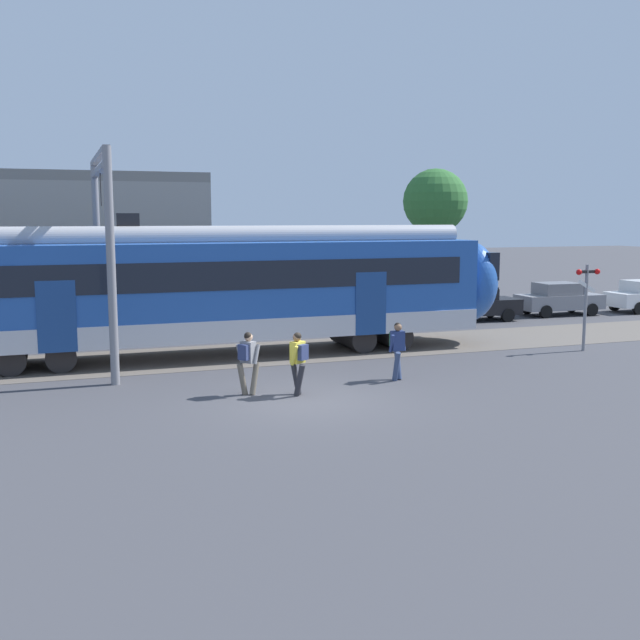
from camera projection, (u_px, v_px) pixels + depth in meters
name	position (u px, v px, depth m)	size (l,w,h in m)	color
ground_plane	(304.00, 401.00, 18.95)	(160.00, 160.00, 0.00)	#424247
pedestrian_grey	(248.00, 358.00, 19.40)	(0.70, 0.51, 1.67)	#6B6051
pedestrian_yellow	(298.00, 358.00, 19.37)	(0.50, 0.71, 1.67)	#28282D
pedestrian_navy	(397.00, 346.00, 21.19)	(0.53, 0.63, 1.67)	navy
parked_car_black	(474.00, 303.00, 33.38)	(4.08, 1.92, 1.54)	black
parked_car_grey	(559.00, 299.00, 35.30)	(4.07, 1.90, 1.54)	gray
catenary_gantry	(102.00, 227.00, 23.17)	(0.24, 6.64, 6.53)	gray
crossing_signal	(586.00, 293.00, 25.70)	(0.96, 0.22, 3.00)	gray
background_building	(5.00, 252.00, 30.43)	(16.00, 5.00, 9.20)	gray
street_tree_right	(435.00, 202.00, 40.16)	(3.47, 3.47, 7.18)	brown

